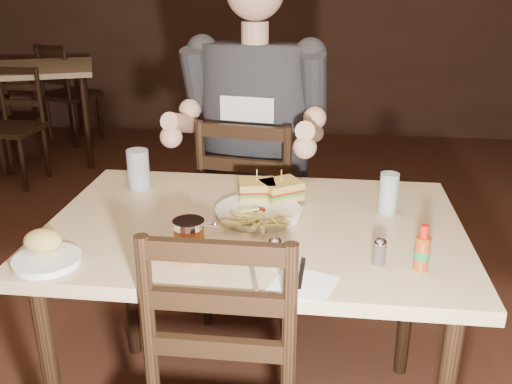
# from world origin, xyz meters

# --- Properties ---
(room_shell) EXTENTS (7.00, 7.00, 7.00)m
(room_shell) POSITION_xyz_m (0.00, 0.00, 1.40)
(room_shell) COLOR black
(room_shell) RESTS_ON ground
(main_table) EXTENTS (1.26, 0.85, 0.77)m
(main_table) POSITION_xyz_m (-0.01, -0.26, 0.69)
(main_table) COLOR tan
(main_table) RESTS_ON ground
(bg_table) EXTENTS (1.03, 1.03, 0.77)m
(bg_table) POSITION_xyz_m (-2.00, 2.50, 0.68)
(bg_table) COLOR tan
(bg_table) RESTS_ON ground
(chair_far) EXTENTS (0.50, 0.54, 0.94)m
(chair_far) POSITION_xyz_m (-0.08, 0.45, 0.47)
(chair_far) COLOR black
(chair_far) RESTS_ON ground
(bg_chair_far) EXTENTS (0.53, 0.55, 0.85)m
(bg_chair_far) POSITION_xyz_m (-2.00, 3.05, 0.42)
(bg_chair_far) COLOR black
(bg_chair_far) RESTS_ON ground
(bg_chair_near) EXTENTS (0.42, 0.45, 0.82)m
(bg_chair_near) POSITION_xyz_m (-2.00, 1.95, 0.41)
(bg_chair_near) COLOR black
(bg_chair_near) RESTS_ON ground
(diner) EXTENTS (0.67, 0.56, 1.04)m
(diner) POSITION_xyz_m (-0.09, 0.40, 1.00)
(diner) COLOR #29282C
(diner) RESTS_ON chair_far
(dinner_plate) EXTENTS (0.27, 0.27, 0.02)m
(dinner_plate) POSITION_xyz_m (-0.00, -0.20, 0.78)
(dinner_plate) COLOR white
(dinner_plate) RESTS_ON main_table
(sandwich_left) EXTENTS (0.13, 0.11, 0.10)m
(sandwich_left) POSITION_xyz_m (-0.02, -0.10, 0.83)
(sandwich_left) COLOR gold
(sandwich_left) RESTS_ON dinner_plate
(sandwich_right) EXTENTS (0.16, 0.15, 0.10)m
(sandwich_right) POSITION_xyz_m (0.06, -0.09, 0.84)
(sandwich_right) COLOR gold
(sandwich_right) RESTS_ON dinner_plate
(fries_pile) EXTENTS (0.24, 0.17, 0.04)m
(fries_pile) POSITION_xyz_m (0.01, -0.30, 0.80)
(fries_pile) COLOR #CDBE60
(fries_pile) RESTS_ON dinner_plate
(ketchup_dollop) EXTENTS (0.05, 0.05, 0.01)m
(ketchup_dollop) POSITION_xyz_m (-0.00, -0.21, 0.79)
(ketchup_dollop) COLOR maroon
(ketchup_dollop) RESTS_ON dinner_plate
(glass_left) EXTENTS (0.08, 0.08, 0.14)m
(glass_left) POSITION_xyz_m (-0.44, -0.01, 0.84)
(glass_left) COLOR silver
(glass_left) RESTS_ON main_table
(glass_right) EXTENTS (0.06, 0.06, 0.13)m
(glass_right) POSITION_xyz_m (0.40, -0.15, 0.84)
(glass_right) COLOR silver
(glass_right) RESTS_ON main_table
(hot_sauce) EXTENTS (0.04, 0.04, 0.12)m
(hot_sauce) POSITION_xyz_m (0.44, -0.50, 0.83)
(hot_sauce) COLOR #85350F
(hot_sauce) RESTS_ON main_table
(salt_shaker) EXTENTS (0.04, 0.04, 0.07)m
(salt_shaker) POSITION_xyz_m (0.07, -0.50, 0.80)
(salt_shaker) COLOR white
(salt_shaker) RESTS_ON main_table
(pepper_shaker) EXTENTS (0.04, 0.04, 0.07)m
(pepper_shaker) POSITION_xyz_m (0.34, -0.48, 0.80)
(pepper_shaker) COLOR #38332D
(pepper_shaker) RESTS_ON main_table
(syrup_dispenser) EXTENTS (0.09, 0.09, 0.11)m
(syrup_dispenser) POSITION_xyz_m (-0.16, -0.50, 0.82)
(syrup_dispenser) COLOR #85350F
(syrup_dispenser) RESTS_ON main_table
(napkin) EXTENTS (0.18, 0.18, 0.00)m
(napkin) POSITION_xyz_m (0.15, -0.61, 0.77)
(napkin) COLOR white
(napkin) RESTS_ON main_table
(knife) EXTENTS (0.05, 0.20, 0.00)m
(knife) POSITION_xyz_m (0.02, -0.56, 0.78)
(knife) COLOR silver
(knife) RESTS_ON napkin
(fork) EXTENTS (0.02, 0.16, 0.00)m
(fork) POSITION_xyz_m (0.14, -0.56, 0.78)
(fork) COLOR silver
(fork) RESTS_ON napkin
(side_plate) EXTENTS (0.17, 0.17, 0.01)m
(side_plate) POSITION_xyz_m (-0.52, -0.57, 0.78)
(side_plate) COLOR white
(side_plate) RESTS_ON main_table
(bread_roll) EXTENTS (0.10, 0.09, 0.06)m
(bread_roll) POSITION_xyz_m (-0.55, -0.52, 0.81)
(bread_roll) COLOR tan
(bread_roll) RESTS_ON side_plate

